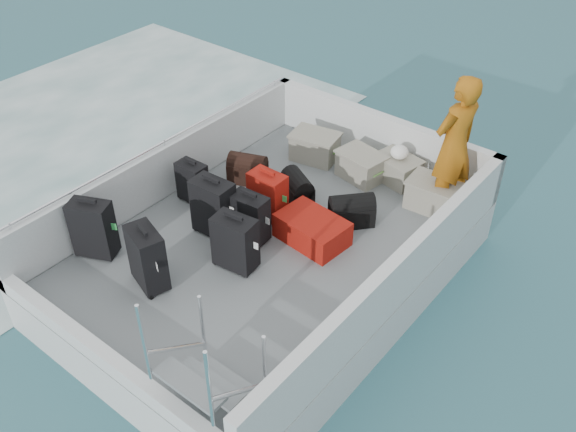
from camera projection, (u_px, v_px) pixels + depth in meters
name	position (u px, v px, depth m)	size (l,w,h in m)	color
ground	(270.00, 279.00, 8.13)	(160.00, 160.00, 0.00)	#184956
wake_foam	(46.00, 154.00, 10.52)	(10.00, 10.00, 0.00)	white
ferry_hull	(269.00, 261.00, 7.95)	(3.60, 5.00, 0.60)	silver
deck	(269.00, 242.00, 7.76)	(3.30, 4.70, 0.02)	slate
deck_fittings	(274.00, 243.00, 7.16)	(3.60, 5.00, 0.90)	silver
suitcase_0	(93.00, 229.00, 7.36)	(0.47, 0.27, 0.73)	black
suitcase_2	(192.00, 183.00, 8.26)	(0.39, 0.23, 0.56)	black
suitcase_3	(147.00, 259.00, 6.95)	(0.48, 0.28, 0.73)	black
suitcase_4	(213.00, 208.00, 7.68)	(0.50, 0.30, 0.74)	black
suitcase_5	(268.00, 196.00, 7.96)	(0.46, 0.27, 0.63)	maroon
suitcase_6	(235.00, 243.00, 7.21)	(0.48, 0.29, 0.67)	black
suitcase_7	(250.00, 218.00, 7.61)	(0.44, 0.25, 0.62)	black
suitcase_8	(312.00, 230.00, 7.67)	(0.54, 0.82, 0.33)	maroon
duffel_0	(248.00, 171.00, 8.69)	(0.50, 0.30, 0.32)	black
duffel_1	(297.00, 191.00, 8.32)	(0.47, 0.30, 0.32)	black
duffel_2	(352.00, 213.00, 7.94)	(0.54, 0.30, 0.32)	black
crate_0	(315.00, 147.00, 9.12)	(0.62, 0.43, 0.38)	gray
crate_1	(361.00, 167.00, 8.74)	(0.60, 0.41, 0.36)	gray
crate_2	(397.00, 170.00, 8.68)	(0.56, 0.39, 0.34)	gray
crate_3	(433.00, 196.00, 8.19)	(0.62, 0.42, 0.37)	gray
yellow_bag	(448.00, 210.00, 8.08)	(0.28, 0.26, 0.22)	yellow
white_bag	(399.00, 154.00, 8.53)	(0.24, 0.24, 0.18)	white
passenger	(454.00, 145.00, 7.77)	(0.67, 0.44, 1.83)	orange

